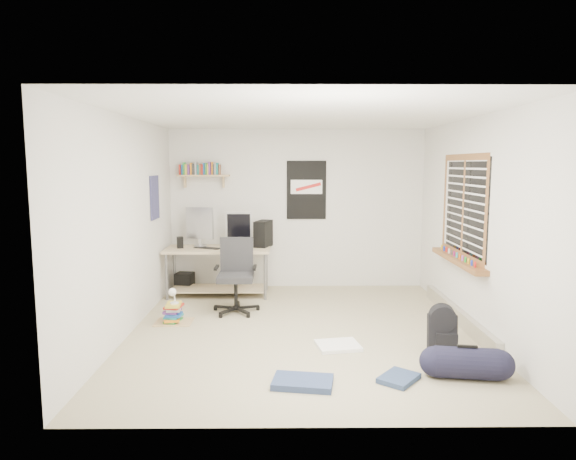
{
  "coord_description": "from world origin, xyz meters",
  "views": [
    {
      "loc": [
        -0.21,
        -5.86,
        1.96
      ],
      "look_at": [
        -0.16,
        0.34,
        1.16
      ],
      "focal_mm": 32.0,
      "sensor_mm": 36.0,
      "label": 1
    }
  ],
  "objects_px": {
    "office_chair": "(236,276)",
    "book_stack": "(173,311)",
    "backpack": "(442,333)",
    "desk": "(218,271)",
    "duffel_bag": "(467,364)"
  },
  "relations": [
    {
      "from": "backpack",
      "to": "book_stack",
      "type": "relative_size",
      "value": 0.86
    },
    {
      "from": "desk",
      "to": "backpack",
      "type": "xyz_separation_m",
      "value": [
        2.64,
        -2.37,
        -0.16
      ]
    },
    {
      "from": "desk",
      "to": "backpack",
      "type": "relative_size",
      "value": 3.99
    },
    {
      "from": "backpack",
      "to": "duffel_bag",
      "type": "height_order",
      "value": "duffel_bag"
    },
    {
      "from": "backpack",
      "to": "office_chair",
      "type": "bearing_deg",
      "value": 157.08
    },
    {
      "from": "backpack",
      "to": "duffel_bag",
      "type": "xyz_separation_m",
      "value": [
        0.02,
        -0.69,
        -0.06
      ]
    },
    {
      "from": "office_chair",
      "to": "book_stack",
      "type": "relative_size",
      "value": 2.2
    },
    {
      "from": "book_stack",
      "to": "backpack",
      "type": "bearing_deg",
      "value": -18.46
    },
    {
      "from": "book_stack",
      "to": "office_chair",
      "type": "bearing_deg",
      "value": 31.25
    },
    {
      "from": "backpack",
      "to": "book_stack",
      "type": "bearing_deg",
      "value": 171.03
    },
    {
      "from": "office_chair",
      "to": "duffel_bag",
      "type": "height_order",
      "value": "office_chair"
    },
    {
      "from": "office_chair",
      "to": "book_stack",
      "type": "height_order",
      "value": "office_chair"
    },
    {
      "from": "book_stack",
      "to": "duffel_bag",
      "type": "bearing_deg",
      "value": -29.11
    },
    {
      "from": "desk",
      "to": "office_chair",
      "type": "relative_size",
      "value": 1.56
    },
    {
      "from": "duffel_bag",
      "to": "desk",
      "type": "bearing_deg",
      "value": 139.8
    }
  ]
}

